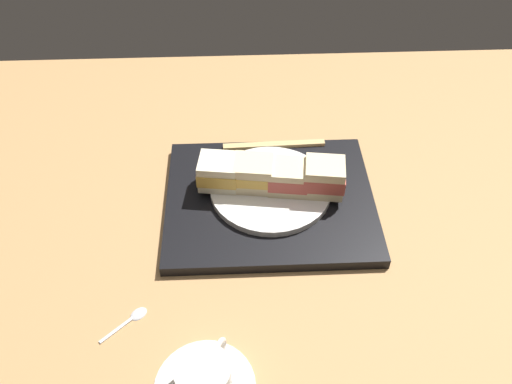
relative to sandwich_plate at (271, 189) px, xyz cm
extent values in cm
cube|color=tan|center=(-3.65, -0.60, -4.18)|extent=(140.00, 100.00, 3.00)
cube|color=black|center=(0.17, 1.39, -1.66)|extent=(37.76, 31.05, 2.05)
cylinder|color=silver|center=(0.00, 0.00, 0.00)|extent=(22.18, 22.18, 1.26)
cube|color=beige|center=(-9.39, 1.28, 1.49)|extent=(7.57, 6.76, 1.72)
cube|color=#B74C42|center=(-9.39, 1.28, 3.72)|extent=(7.98, 6.90, 2.73)
cube|color=beige|center=(-9.39, 1.28, 5.94)|extent=(7.57, 6.76, 1.72)
cube|color=beige|center=(-3.13, 0.43, 1.29)|extent=(7.57, 6.76, 1.32)
cube|color=#B74C42|center=(-3.13, 0.43, 3.22)|extent=(7.68, 6.85, 2.53)
cube|color=beige|center=(-3.13, 0.43, 5.15)|extent=(7.57, 6.76, 1.32)
cube|color=beige|center=(3.13, -0.43, 1.51)|extent=(7.57, 6.76, 1.76)
cube|color=gold|center=(3.13, -0.43, 3.41)|extent=(8.09, 6.92, 2.04)
cube|color=beige|center=(3.13, -0.43, 5.31)|extent=(7.57, 6.76, 1.76)
cube|color=#EFE5C1|center=(9.39, -1.28, 1.41)|extent=(7.57, 6.76, 1.56)
cube|color=gold|center=(9.39, -1.28, 3.41)|extent=(7.85, 7.19, 2.43)
cube|color=#EFE5C1|center=(9.39, -1.28, 5.40)|extent=(7.57, 6.76, 1.56)
cube|color=tan|center=(-1.48, -13.01, -0.28)|extent=(20.45, 1.32, 0.70)
cube|color=tan|center=(-1.50, -12.29, -0.28)|extent=(20.45, 1.32, 0.70)
cylinder|color=silver|center=(11.32, 35.99, 0.63)|extent=(7.72, 7.72, 5.03)
cylinder|color=black|center=(11.32, 35.99, 2.75)|extent=(7.11, 7.11, 0.40)
torus|color=silver|center=(9.22, 32.05, 0.63)|extent=(2.41, 3.57, 3.62)
cube|color=silver|center=(24.46, 26.16, -2.43)|extent=(5.54, 5.08, 0.50)
ellipsoid|color=silver|center=(21.86, 23.81, -2.28)|extent=(3.42, 3.36, 0.80)
camera|label=1|loc=(5.60, 68.58, 69.07)|focal=37.29mm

